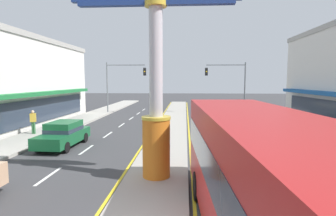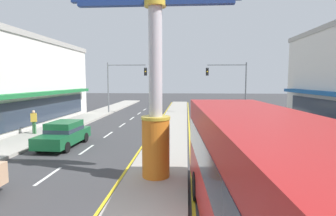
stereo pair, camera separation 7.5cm
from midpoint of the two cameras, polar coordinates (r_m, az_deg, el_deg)
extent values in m
cube|color=#A39E93|center=(24.27, 1.09, -3.58)|extent=(2.59, 52.00, 0.14)
cube|color=#ADA89E|center=(24.65, -21.54, -3.79)|extent=(2.96, 60.00, 0.18)
cube|color=#ADA89E|center=(23.73, 24.13, -4.25)|extent=(2.96, 60.00, 0.18)
cube|color=silver|center=(12.83, -23.73, -12.96)|extent=(0.14, 2.20, 0.01)
cube|color=silver|center=(16.68, -16.65, -8.39)|extent=(0.14, 2.20, 0.01)
cube|color=silver|center=(20.75, -12.37, -5.50)|extent=(0.14, 2.20, 0.01)
cube|color=silver|center=(24.94, -9.54, -3.56)|extent=(0.14, 2.20, 0.01)
cube|color=silver|center=(29.18, -7.53, -2.17)|extent=(0.14, 2.20, 0.01)
cube|color=silver|center=(33.47, -6.04, -1.13)|extent=(0.14, 2.20, 0.01)
cube|color=silver|center=(37.78, -4.88, -0.33)|extent=(0.14, 2.20, 0.01)
cube|color=silver|center=(11.94, 20.93, -14.25)|extent=(0.14, 2.20, 0.01)
cube|color=silver|center=(16.01, 16.29, -8.97)|extent=(0.14, 2.20, 0.01)
cube|color=silver|center=(20.22, 13.63, -5.83)|extent=(0.14, 2.20, 0.01)
cube|color=silver|center=(24.49, 11.91, -3.77)|extent=(0.14, 2.20, 0.01)
cube|color=silver|center=(28.81, 10.70, -2.32)|extent=(0.14, 2.20, 0.01)
cube|color=silver|center=(33.14, 9.81, -1.25)|extent=(0.14, 2.20, 0.01)
cube|color=silver|center=(37.49, 9.13, -0.43)|extent=(0.14, 2.20, 0.01)
cube|color=yellow|center=(24.40, -2.38, -3.69)|extent=(0.12, 52.00, 0.01)
cube|color=yellow|center=(24.26, 4.57, -3.76)|extent=(0.12, 52.00, 0.01)
cylinder|color=orange|center=(11.03, -2.39, -8.43)|extent=(1.11, 1.11, 2.34)
cylinder|color=gold|center=(10.79, -2.41, -2.09)|extent=(1.17, 1.17, 0.12)
cylinder|color=#B7B7BC|center=(10.72, -2.47, 9.76)|extent=(0.54, 0.54, 4.56)
cylinder|color=gold|center=(11.08, -2.52, 21.09)|extent=(0.86, 0.86, 0.20)
cube|color=navy|center=(11.09, -2.52, 21.19)|extent=(6.02, 0.29, 0.16)
cube|color=#1E7038|center=(24.98, -24.41, 2.85)|extent=(0.90, 17.76, 0.30)
cube|color=#283342|center=(25.28, -25.09, -0.48)|extent=(0.08, 17.13, 2.00)
cube|color=#195193|center=(23.35, 31.46, 2.54)|extent=(0.90, 17.34, 0.30)
cylinder|color=slate|center=(33.69, -12.44, 4.09)|extent=(0.16, 0.16, 6.20)
cylinder|color=slate|center=(33.15, -8.67, 8.98)|extent=(4.62, 0.12, 0.12)
cube|color=black|center=(32.54, -4.70, 7.66)|extent=(0.32, 0.24, 0.92)
sphere|color=black|center=(32.41, -4.74, 8.19)|extent=(0.17, 0.17, 0.17)
sphere|color=yellow|center=(32.40, -4.73, 7.66)|extent=(0.17, 0.17, 0.17)
sphere|color=black|center=(32.39, -4.73, 7.13)|extent=(0.17, 0.17, 0.17)
cylinder|color=slate|center=(33.70, 16.15, 4.00)|extent=(0.16, 0.16, 6.20)
cylinder|color=slate|center=(33.33, 12.36, 8.89)|extent=(4.62, 0.12, 0.12)
cube|color=black|center=(32.88, 8.35, 7.60)|extent=(0.32, 0.24, 0.92)
sphere|color=black|center=(32.75, 8.37, 8.13)|extent=(0.17, 0.17, 0.17)
sphere|color=yellow|center=(32.74, 8.37, 7.60)|extent=(0.17, 0.17, 0.17)
sphere|color=black|center=(32.73, 8.36, 7.08)|extent=(0.17, 0.17, 0.17)
cube|color=#B21E1E|center=(6.11, 21.18, -15.81)|extent=(3.10, 11.32, 2.90)
cube|color=#283342|center=(6.01, 21.29, -13.15)|extent=(3.12, 11.10, 0.90)
cube|color=#283342|center=(11.24, 11.35, -4.37)|extent=(2.30, 0.20, 1.40)
cube|color=black|center=(11.11, 11.45, 0.72)|extent=(1.75, 0.17, 0.30)
cylinder|color=black|center=(9.52, 6.44, -16.08)|extent=(0.33, 0.97, 0.96)
cylinder|color=black|center=(10.00, 20.17, -15.31)|extent=(0.33, 0.97, 0.96)
cube|color=#14562D|center=(17.70, -21.09, -5.74)|extent=(1.86, 4.34, 0.66)
cube|color=#14562D|center=(17.74, -20.91, -3.64)|extent=(1.60, 2.19, 0.60)
cube|color=#283342|center=(17.77, -20.89, -4.22)|extent=(1.63, 2.21, 0.24)
cylinder|color=black|center=(16.24, -20.56, -7.79)|extent=(0.23, 0.62, 0.62)
cylinder|color=black|center=(17.00, -25.53, -7.39)|extent=(0.23, 0.62, 0.62)
cylinder|color=black|center=(18.61, -16.98, -5.96)|extent=(0.23, 0.62, 0.62)
cylinder|color=black|center=(19.28, -21.46, -5.71)|extent=(0.23, 0.62, 0.62)
cylinder|color=#336B3D|center=(21.94, -26.46, -3.74)|extent=(0.14, 0.14, 0.88)
cylinder|color=#336B3D|center=(21.87, -26.15, -3.75)|extent=(0.14, 0.14, 0.88)
cube|color=gold|center=(21.80, -26.39, -1.81)|extent=(0.45, 0.36, 0.62)
sphere|color=beige|center=(21.75, -26.44, -0.72)|extent=(0.22, 0.22, 0.22)
camera|label=1|loc=(0.04, -89.85, 0.02)|focal=28.87mm
camera|label=2|loc=(0.04, 90.15, -0.02)|focal=28.87mm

